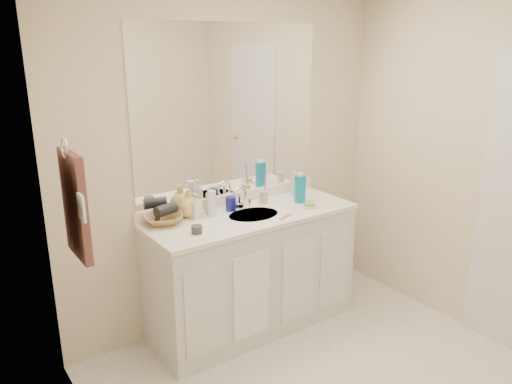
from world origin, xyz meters
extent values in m
cube|color=beige|center=(0.00, 1.30, 1.20)|extent=(2.60, 0.02, 2.40)
cube|color=beige|center=(-1.30, 0.00, 1.20)|extent=(0.02, 2.60, 2.40)
cube|color=beige|center=(1.30, 0.00, 1.20)|extent=(0.02, 2.60, 2.40)
cube|color=silver|center=(0.00, 1.02, 0.42)|extent=(1.50, 0.55, 0.85)
cube|color=white|center=(0.00, 1.02, 0.86)|extent=(1.52, 0.57, 0.03)
cube|color=white|center=(0.00, 1.29, 0.92)|extent=(1.52, 0.03, 0.08)
cylinder|color=beige|center=(0.00, 1.00, 0.87)|extent=(0.37, 0.37, 0.02)
cylinder|color=silver|center=(0.00, 1.18, 0.94)|extent=(0.02, 0.02, 0.11)
cube|color=white|center=(0.00, 1.29, 1.56)|extent=(1.48, 0.01, 1.20)
cylinder|color=navy|center=(-0.08, 1.17, 0.93)|extent=(0.07, 0.07, 0.10)
cylinder|color=#BFB387|center=(0.21, 1.17, 0.92)|extent=(0.07, 0.07, 0.09)
cylinder|color=#EE3EAB|center=(0.22, 1.17, 1.03)|extent=(0.02, 0.04, 0.21)
cylinder|color=#0D7F9D|center=(0.44, 1.04, 0.98)|extent=(0.09, 0.09, 0.20)
cylinder|color=silver|center=(0.52, 1.20, 0.95)|extent=(0.07, 0.07, 0.15)
cube|color=silver|center=(0.42, 0.89, 0.89)|extent=(0.11, 0.10, 0.01)
cube|color=#81DA35|center=(0.42, 0.89, 0.90)|extent=(0.08, 0.07, 0.02)
cube|color=orange|center=(0.15, 0.84, 0.88)|extent=(0.14, 0.08, 0.01)
cylinder|color=#34333A|center=(-0.49, 0.92, 0.90)|extent=(0.07, 0.07, 0.05)
cylinder|color=white|center=(-0.26, 1.14, 0.97)|extent=(0.06, 0.06, 0.18)
imported|color=silver|center=(-0.23, 1.20, 0.98)|extent=(0.08, 0.08, 0.20)
imported|color=#F3E9C6|center=(-0.36, 1.18, 0.97)|extent=(0.10, 0.10, 0.17)
imported|color=#ECCC5B|center=(-0.39, 1.23, 0.98)|extent=(0.18, 0.18, 0.19)
imported|color=olive|center=(-0.59, 1.20, 0.91)|extent=(0.32, 0.32, 0.06)
cylinder|color=black|center=(-0.57, 1.20, 0.97)|extent=(0.17, 0.12, 0.08)
torus|color=silver|center=(-1.27, 0.77, 1.55)|extent=(0.01, 0.11, 0.11)
cube|color=#442724|center=(-1.25, 0.77, 1.25)|extent=(0.04, 0.32, 0.55)
cube|color=white|center=(-1.27, 0.57, 1.30)|extent=(0.01, 0.08, 0.13)
camera|label=1|loc=(-1.87, -1.68, 2.05)|focal=35.00mm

